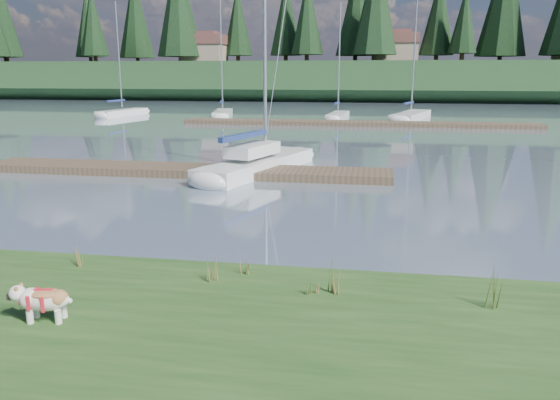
# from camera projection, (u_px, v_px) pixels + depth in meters

# --- Properties ---
(ground) EXTENTS (200.00, 200.00, 0.00)m
(ground) POSITION_uv_depth(u_px,v_px,m) (329.00, 125.00, 40.79)
(ground) COLOR gray
(ground) RESTS_ON ground
(ridge) EXTENTS (200.00, 20.00, 5.00)m
(ridge) POSITION_uv_depth(u_px,v_px,m) (353.00, 81.00, 81.48)
(ridge) COLOR #1A351A
(ridge) RESTS_ON ground
(bulldog) EXTENTS (0.91, 0.46, 0.54)m
(bulldog) POSITION_uv_depth(u_px,v_px,m) (44.00, 299.00, 7.90)
(bulldog) COLOR silver
(bulldog) RESTS_ON bank
(sailboat_main) EXTENTS (3.92, 8.07, 11.56)m
(sailboat_main) POSITION_uv_depth(u_px,v_px,m) (265.00, 160.00, 22.08)
(sailboat_main) COLOR silver
(sailboat_main) RESTS_ON ground
(dock_near) EXTENTS (16.00, 2.00, 0.30)m
(dock_near) POSITION_uv_depth(u_px,v_px,m) (184.00, 170.00, 21.25)
(dock_near) COLOR #4C3D2C
(dock_near) RESTS_ON ground
(dock_far) EXTENTS (26.00, 2.20, 0.30)m
(dock_far) POSITION_uv_depth(u_px,v_px,m) (356.00, 123.00, 40.43)
(dock_far) COLOR #4C3D2C
(dock_far) RESTS_ON ground
(sailboat_bg_0) EXTENTS (2.67, 6.89, 9.94)m
(sailboat_bg_0) POSITION_uv_depth(u_px,v_px,m) (127.00, 112.00, 49.56)
(sailboat_bg_0) COLOR silver
(sailboat_bg_0) RESTS_ON ground
(sailboat_bg_1) EXTENTS (2.75, 7.14, 10.57)m
(sailboat_bg_1) POSITION_uv_depth(u_px,v_px,m) (223.00, 113.00, 48.36)
(sailboat_bg_1) COLOR silver
(sailboat_bg_1) RESTS_ON ground
(sailboat_bg_2) EXTENTS (1.70, 6.20, 9.40)m
(sailboat_bg_2) POSITION_uv_depth(u_px,v_px,m) (339.00, 115.00, 45.78)
(sailboat_bg_2) COLOR silver
(sailboat_bg_2) RESTS_ON ground
(sailboat_bg_3) EXTENTS (4.20, 9.07, 13.02)m
(sailboat_bg_3) POSITION_uv_depth(u_px,v_px,m) (413.00, 115.00, 46.52)
(sailboat_bg_3) COLOR silver
(sailboat_bg_3) RESTS_ON ground
(weed_0) EXTENTS (0.17, 0.14, 0.53)m
(weed_0) POSITION_uv_depth(u_px,v_px,m) (211.00, 269.00, 9.43)
(weed_0) COLOR #475B23
(weed_0) RESTS_ON bank
(weed_1) EXTENTS (0.17, 0.14, 0.41)m
(weed_1) POSITION_uv_depth(u_px,v_px,m) (245.00, 265.00, 9.77)
(weed_1) COLOR #475B23
(weed_1) RESTS_ON bank
(weed_2) EXTENTS (0.17, 0.14, 0.64)m
(weed_2) POSITION_uv_depth(u_px,v_px,m) (334.00, 277.00, 8.93)
(weed_2) COLOR #475B23
(weed_2) RESTS_ON bank
(weed_3) EXTENTS (0.17, 0.14, 0.44)m
(weed_3) POSITION_uv_depth(u_px,v_px,m) (79.00, 256.00, 10.21)
(weed_3) COLOR #475B23
(weed_3) RESTS_ON bank
(weed_4) EXTENTS (0.17, 0.14, 0.37)m
(weed_4) POSITION_uv_depth(u_px,v_px,m) (313.00, 285.00, 8.87)
(weed_4) COLOR #475B23
(weed_4) RESTS_ON bank
(weed_5) EXTENTS (0.17, 0.14, 0.70)m
(weed_5) POSITION_uv_depth(u_px,v_px,m) (496.00, 289.00, 8.36)
(weed_5) COLOR #475B23
(weed_5) RESTS_ON bank
(mud_lip) EXTENTS (60.00, 0.50, 0.14)m
(mud_lip) POSITION_uv_depth(u_px,v_px,m) (198.00, 276.00, 10.45)
(mud_lip) COLOR #33281C
(mud_lip) RESTS_ON ground
(conifer_1) EXTENTS (4.40, 4.40, 11.30)m
(conifer_1) POSITION_uv_depth(u_px,v_px,m) (93.00, 22.00, 84.04)
(conifer_1) COLOR #382619
(conifer_1) RESTS_ON ridge
(conifer_2) EXTENTS (6.60, 6.60, 16.05)m
(conifer_2) POSITION_uv_depth(u_px,v_px,m) (178.00, 3.00, 78.21)
(conifer_2) COLOR #382619
(conifer_2) RESTS_ON ridge
(conifer_3) EXTENTS (4.84, 4.84, 12.25)m
(conifer_3) POSITION_uv_depth(u_px,v_px,m) (286.00, 17.00, 80.02)
(conifer_3) COLOR #382619
(conifer_3) RESTS_ON ridge
(conifer_4) EXTENTS (6.16, 6.16, 15.10)m
(conifer_4) POSITION_uv_depth(u_px,v_px,m) (376.00, 0.00, 71.84)
(conifer_4) COLOR #382619
(conifer_4) RESTS_ON ridge
(conifer_5) EXTENTS (3.96, 3.96, 10.35)m
(conifer_5) POSITION_uv_depth(u_px,v_px,m) (465.00, 19.00, 74.25)
(conifer_5) COLOR #382619
(conifer_5) RESTS_ON ridge
(house_0) EXTENTS (6.30, 5.30, 4.65)m
(house_0) POSITION_uv_depth(u_px,v_px,m) (204.00, 48.00, 81.07)
(house_0) COLOR gray
(house_0) RESTS_ON ridge
(house_1) EXTENTS (6.30, 5.30, 4.65)m
(house_1) POSITION_uv_depth(u_px,v_px,m) (396.00, 47.00, 77.48)
(house_1) COLOR gray
(house_1) RESTS_ON ridge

